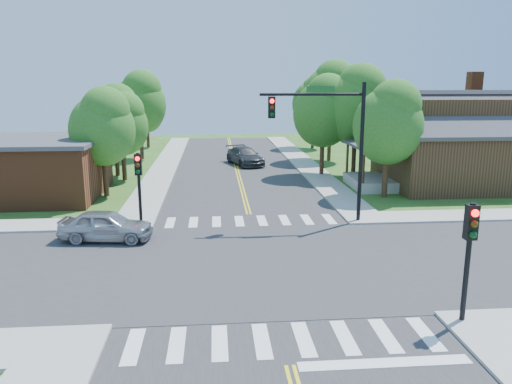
{
  "coord_description": "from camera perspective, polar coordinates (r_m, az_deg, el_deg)",
  "views": [
    {
      "loc": [
        -1.85,
        -19.03,
        7.27
      ],
      "look_at": [
        0.05,
        3.51,
        2.2
      ],
      "focal_mm": 35.0,
      "sensor_mm": 36.0,
      "label": 1
    }
  ],
  "objects": [
    {
      "name": "ground",
      "position": [
        20.46,
        0.69,
        -8.18
      ],
      "size": [
        100.0,
        100.0,
        0.0
      ],
      "primitive_type": "plane",
      "color": "#335219",
      "rests_on": "ground"
    },
    {
      "name": "road_ns",
      "position": [
        20.45,
        0.69,
        -8.13
      ],
      "size": [
        10.0,
        90.0,
        0.04
      ],
      "primitive_type": "cube",
      "color": "#2D2D30",
      "rests_on": "ground"
    },
    {
      "name": "road_ew",
      "position": [
        20.45,
        0.69,
        -8.12
      ],
      "size": [
        90.0,
        10.0,
        0.04
      ],
      "primitive_type": "cube",
      "color": "#2D2D30",
      "rests_on": "ground"
    },
    {
      "name": "intersection_patch",
      "position": [
        20.46,
        0.69,
        -8.18
      ],
      "size": [
        10.2,
        10.2,
        0.06
      ],
      "primitive_type": "cube",
      "color": "#2D2D30",
      "rests_on": "ground"
    },
    {
      "name": "sidewalk_ne",
      "position": [
        39.73,
        21.68,
        1.29
      ],
      "size": [
        40.0,
        40.0,
        0.14
      ],
      "color": "#9E9B93",
      "rests_on": "ground"
    },
    {
      "name": "sidewalk_nw",
      "position": [
        38.23,
        -26.15,
        0.47
      ],
      "size": [
        40.0,
        40.0,
        0.14
      ],
      "color": "#9E9B93",
      "rests_on": "ground"
    },
    {
      "name": "crosswalk_north",
      "position": [
        26.31,
        -0.61,
        -3.3
      ],
      "size": [
        8.85,
        2.0,
        0.01
      ],
      "color": "white",
      "rests_on": "ground"
    },
    {
      "name": "crosswalk_south",
      "position": [
        14.84,
        3.09,
        -16.51
      ],
      "size": [
        8.85,
        2.0,
        0.01
      ],
      "color": "white",
      "rests_on": "ground"
    },
    {
      "name": "centerline",
      "position": [
        20.44,
        0.69,
        -8.06
      ],
      "size": [
        0.3,
        90.0,
        0.01
      ],
      "color": "yellow",
      "rests_on": "ground"
    },
    {
      "name": "stop_bar",
      "position": [
        14.23,
        14.49,
        -18.53
      ],
      "size": [
        4.6,
        0.45,
        0.09
      ],
      "primitive_type": "cube",
      "color": "white",
      "rests_on": "ground"
    },
    {
      "name": "signal_mast_ne",
      "position": [
        25.4,
        8.38,
        7.03
      ],
      "size": [
        5.3,
        0.42,
        7.2
      ],
      "color": "black",
      "rests_on": "ground"
    },
    {
      "name": "signal_pole_se",
      "position": [
        16.02,
        23.25,
        -5.14
      ],
      "size": [
        0.34,
        0.42,
        3.8
      ],
      "color": "black",
      "rests_on": "ground"
    },
    {
      "name": "signal_pole_nw",
      "position": [
        25.31,
        -13.27,
        1.8
      ],
      "size": [
        0.34,
        0.42,
        3.8
      ],
      "color": "black",
      "rests_on": "ground"
    },
    {
      "name": "house_ne",
      "position": [
        37.55,
        22.17,
        5.68
      ],
      "size": [
        13.05,
        8.8,
        7.11
      ],
      "color": "#361F13",
      "rests_on": "ground"
    },
    {
      "name": "building_nw",
      "position": [
        34.93,
        -25.49,
        2.53
      ],
      "size": [
        10.4,
        8.4,
        3.73
      ],
      "color": "brown",
      "rests_on": "ground"
    },
    {
      "name": "tree_e_a",
      "position": [
        32.16,
        15.06,
        7.88
      ],
      "size": [
        4.35,
        4.13,
        7.4
      ],
      "color": "#382314",
      "rests_on": "ground"
    },
    {
      "name": "tree_e_b",
      "position": [
        38.64,
        11.51,
        9.93
      ],
      "size": [
        5.04,
        4.79,
        8.57
      ],
      "color": "#382314",
      "rests_on": "ground"
    },
    {
      "name": "tree_e_c",
      "position": [
        46.28,
        8.66,
        10.91
      ],
      "size": [
        5.38,
        5.11,
        9.14
      ],
      "color": "#382314",
      "rests_on": "ground"
    },
    {
      "name": "tree_e_d",
      "position": [
        54.81,
        6.69,
        10.32
      ],
      "size": [
        4.61,
        4.38,
        7.85
      ],
      "color": "#382314",
      "rests_on": "ground"
    },
    {
      "name": "tree_w_a",
      "position": [
        32.78,
        -17.06,
        7.33
      ],
      "size": [
        4.09,
        3.89,
        6.96
      ],
      "color": "#382314",
      "rests_on": "ground"
    },
    {
      "name": "tree_w_b",
      "position": [
        39.79,
        -15.8,
        8.4
      ],
      "size": [
        4.18,
        3.98,
        7.11
      ],
      "color": "#382314",
      "rests_on": "ground"
    },
    {
      "name": "tree_w_c",
      "position": [
        47.97,
        -13.09,
        10.11
      ],
      "size": [
        4.88,
        4.63,
        8.29
      ],
      "color": "#382314",
      "rests_on": "ground"
    },
    {
      "name": "tree_w_d",
      "position": [
        56.53,
        -12.3,
        8.86
      ],
      "size": [
        3.45,
        3.27,
        5.86
      ],
      "color": "#382314",
      "rests_on": "ground"
    },
    {
      "name": "tree_house",
      "position": [
        38.73,
        7.83,
        9.35
      ],
      "size": [
        4.61,
        4.38,
        7.83
      ],
      "color": "#382314",
      "rests_on": "ground"
    },
    {
      "name": "tree_bldg",
      "position": [
        37.84,
        -15.0,
        7.68
      ],
      "size": [
        3.85,
        3.66,
        6.55
      ],
      "color": "#382314",
      "rests_on": "ground"
    },
    {
      "name": "car_silver",
      "position": [
        24.0,
        -16.75,
        -3.77
      ],
      "size": [
        2.68,
        4.61,
        1.44
      ],
      "primitive_type": "imported",
      "rotation": [
        0.0,
        0.0,
        1.45
      ],
      "color": "#ABAEB3",
      "rests_on": "ground"
    },
    {
      "name": "car_dgrey",
      "position": [
        43.8,
        -1.28,
        4.07
      ],
      "size": [
        5.11,
        6.42,
        1.51
      ],
      "primitive_type": "imported",
      "rotation": [
        0.0,
        0.0,
        0.31
      ],
      "color": "#323438",
      "rests_on": "ground"
    }
  ]
}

